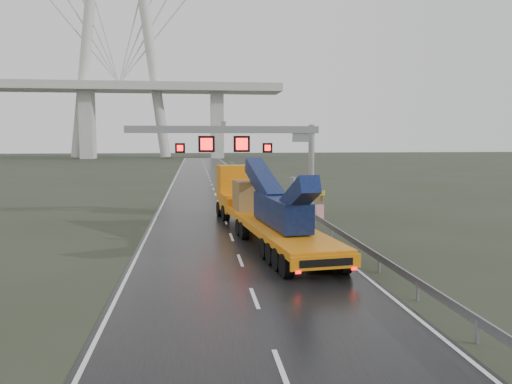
{
  "coord_description": "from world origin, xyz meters",
  "views": [
    {
      "loc": [
        -2.2,
        -20.4,
        6.09
      ],
      "look_at": [
        1.1,
        6.48,
        3.2
      ],
      "focal_mm": 35.0,
      "sensor_mm": 36.0,
      "label": 1
    }
  ],
  "objects": [
    {
      "name": "exit_sign_pair",
      "position": [
        7.19,
        17.0,
        1.5
      ],
      "size": [
        1.22,
        0.37,
        2.14
      ],
      "rotation": [
        0.0,
        0.0,
        0.26
      ],
      "color": "gray",
      "rests_on": "ground"
    },
    {
      "name": "sign_gantry",
      "position": [
        2.1,
        17.99,
        5.61
      ],
      "size": [
        14.9,
        1.2,
        7.42
      ],
      "color": "silver",
      "rests_on": "ground"
    },
    {
      "name": "guardrail",
      "position": [
        6.1,
        30.0,
        0.7
      ],
      "size": [
        0.2,
        140.0,
        1.4
      ],
      "primitive_type": null,
      "color": "gray",
      "rests_on": "ground"
    },
    {
      "name": "road",
      "position": [
        0.0,
        40.0,
        0.01
      ],
      "size": [
        11.0,
        200.0,
        0.02
      ],
      "primitive_type": "cube",
      "color": "black",
      "rests_on": "ground"
    },
    {
      "name": "heavy_haul_truck",
      "position": [
        1.82,
        11.59,
        1.88
      ],
      "size": [
        5.32,
        20.86,
        4.86
      ],
      "rotation": [
        0.0,
        0.0,
        0.12
      ],
      "color": "orange",
      "rests_on": "ground"
    },
    {
      "name": "ground",
      "position": [
        0.0,
        0.0,
        0.0
      ],
      "size": [
        400.0,
        400.0,
        0.0
      ],
      "primitive_type": "plane",
      "color": "#292F21",
      "rests_on": "ground"
    },
    {
      "name": "striped_barrier",
      "position": [
        7.2,
        16.46,
        0.54
      ],
      "size": [
        0.7,
        0.49,
        1.07
      ],
      "primitive_type": "cube",
      "rotation": [
        0.0,
        0.0,
        0.25
      ],
      "color": "red",
      "rests_on": "ground"
    }
  ]
}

